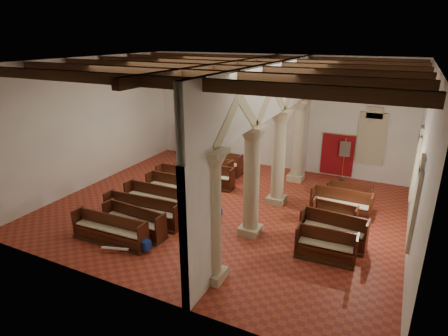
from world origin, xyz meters
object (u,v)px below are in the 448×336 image
pipe_organ (197,135)px  lectern (205,150)px  aisle_pew_0 (325,250)px  processional_banner (343,166)px  nave_pew_0 (110,234)px

pipe_organ → lectern: size_ratio=3.20×
lectern → aisle_pew_0: bearing=-65.4°
processional_banner → aisle_pew_0: processional_banner is taller
pipe_organ → lectern: bearing=-1.2°
lectern → pipe_organ: bearing=154.5°
processional_banner → aisle_pew_0: 7.49m
lectern → nave_pew_0: lectern is taller
pipe_organ → aisle_pew_0: (9.12, -7.45, -1.02)m
nave_pew_0 → aisle_pew_0: aisle_pew_0 is taller
nave_pew_0 → aisle_pew_0: (7.03, 2.26, 0.02)m
lectern → processional_banner: 7.82m
pipe_organ → nave_pew_0: pipe_organ is taller
lectern → aisle_pew_0: lectern is taller
lectern → aisle_pew_0: 11.33m
lectern → aisle_pew_0: (8.54, -7.44, -0.22)m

